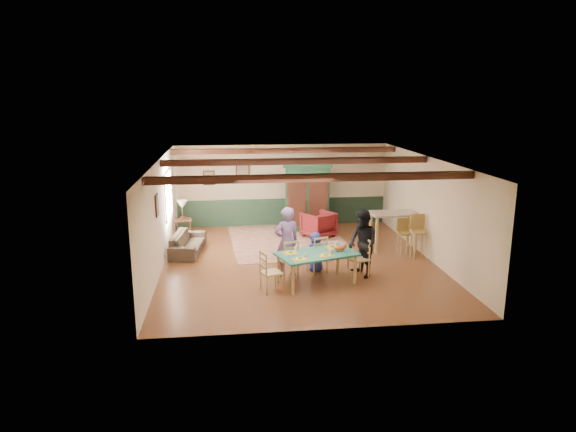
{
  "coord_description": "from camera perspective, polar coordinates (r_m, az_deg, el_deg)",
  "views": [
    {
      "loc": [
        -1.8,
        -12.74,
        4.31
      ],
      "look_at": [
        -0.23,
        0.43,
        1.15
      ],
      "focal_mm": 32.0,
      "sensor_mm": 36.0,
      "label": 1
    }
  ],
  "objects": [
    {
      "name": "ceiling_beam_front",
      "position": [
        10.73,
        2.94,
        4.27
      ],
      "size": [
        6.95,
        0.16,
        0.16
      ],
      "primitive_type": "cube",
      "color": "black",
      "rests_on": "ceiling"
    },
    {
      "name": "ceiling",
      "position": [
        12.96,
        1.23,
        6.27
      ],
      "size": [
        7.0,
        8.0,
        0.02
      ],
      "primitive_type": "cube",
      "color": "white",
      "rests_on": "wall_back"
    },
    {
      "name": "armoire",
      "position": [
        16.46,
        2.14,
        2.1
      ],
      "size": [
        1.6,
        0.78,
        2.17
      ],
      "primitive_type": "cube",
      "rotation": [
        0.0,
        0.0,
        -0.11
      ],
      "color": "#153420",
      "rests_on": "floor"
    },
    {
      "name": "sofa",
      "position": [
        14.57,
        -11.08,
        -2.94
      ],
      "size": [
        0.96,
        1.95,
        0.55
      ],
      "primitive_type": "imported",
      "rotation": [
        0.0,
        0.0,
        1.45
      ],
      "color": "#372D22",
      "rests_on": "floor"
    },
    {
      "name": "person_woman",
      "position": [
        12.42,
        8.29,
        -3.06
      ],
      "size": [
        0.84,
        0.95,
        1.64
      ],
      "primitive_type": "imported",
      "rotation": [
        0.0,
        0.0,
        -1.25
      ],
      "color": "black",
      "rests_on": "floor"
    },
    {
      "name": "floor",
      "position": [
        13.57,
        1.17,
        -5.12
      ],
      "size": [
        8.0,
        8.0,
        0.0
      ],
      "primitive_type": "plane",
      "color": "#5B2E19",
      "rests_on": "ground"
    },
    {
      "name": "dining_table",
      "position": [
        11.95,
        3.19,
        -5.86
      ],
      "size": [
        2.01,
        1.5,
        0.74
      ],
      "primitive_type": null,
      "rotation": [
        0.0,
        0.0,
        0.32
      ],
      "color": "#226E58",
      "rests_on": "floor"
    },
    {
      "name": "place_setting_far_left",
      "position": [
        11.79,
        0.3,
        -3.92
      ],
      "size": [
        0.47,
        0.41,
        0.11
      ],
      "primitive_type": null,
      "rotation": [
        0.0,
        0.0,
        0.32
      ],
      "color": "yellow",
      "rests_on": "dining_table"
    },
    {
      "name": "picture_back_a",
      "position": [
        16.9,
        -5.05,
        4.81
      ],
      "size": [
        0.45,
        0.04,
        0.55
      ],
      "primitive_type": null,
      "color": "gray",
      "rests_on": "wall_back"
    },
    {
      "name": "ceiling_beam_mid",
      "position": [
        13.37,
        0.99,
        6.1
      ],
      "size": [
        6.95,
        0.16,
        0.16
      ],
      "primitive_type": "cube",
      "color": "black",
      "rests_on": "ceiling"
    },
    {
      "name": "place_setting_near_center",
      "position": [
        11.65,
        4.23,
        -4.16
      ],
      "size": [
        0.47,
        0.41,
        0.11
      ],
      "primitive_type": null,
      "rotation": [
        0.0,
        0.0,
        0.32
      ],
      "color": "yellow",
      "rests_on": "dining_table"
    },
    {
      "name": "wainscot_back",
      "position": [
        17.25,
        -0.64,
        0.48
      ],
      "size": [
        6.95,
        0.03,
        0.9
      ],
      "primitive_type": "cube",
      "color": "#1B3223",
      "rests_on": "floor"
    },
    {
      "name": "person_child",
      "position": [
        12.75,
        3.09,
        -4.0
      ],
      "size": [
        0.56,
        0.45,
        1.0
      ],
      "primitive_type": "imported",
      "rotation": [
        0.0,
        0.0,
        3.46
      ],
      "color": "#253496",
      "rests_on": "floor"
    },
    {
      "name": "dining_chair_end_left",
      "position": [
        11.45,
        -1.88,
        -6.19
      ],
      "size": [
        0.55,
        0.53,
        0.94
      ],
      "primitive_type": null,
      "rotation": [
        0.0,
        0.0,
        1.89
      ],
      "color": "tan",
      "rests_on": "floor"
    },
    {
      "name": "area_rug",
      "position": [
        15.46,
        -0.01,
        -2.76
      ],
      "size": [
        3.58,
        4.17,
        0.01
      ],
      "primitive_type": "cube",
      "rotation": [
        0.0,
        0.0,
        0.06
      ],
      "color": "beige",
      "rests_on": "floor"
    },
    {
      "name": "bar_stool_right",
      "position": [
        14.13,
        14.35,
        -2.28
      ],
      "size": [
        0.42,
        0.46,
        1.18
      ],
      "primitive_type": null,
      "rotation": [
        0.0,
        0.0,
        -0.01
      ],
      "color": "#A0813E",
      "rests_on": "floor"
    },
    {
      "name": "wall_left",
      "position": [
        13.19,
        -14.04,
        0.03
      ],
      "size": [
        0.02,
        8.0,
        2.7
      ],
      "primitive_type": "cube",
      "color": "beige",
      "rests_on": "floor"
    },
    {
      "name": "end_table",
      "position": [
        15.91,
        -11.57,
        -1.42
      ],
      "size": [
        0.57,
        0.57,
        0.63
      ],
      "primitive_type": null,
      "rotation": [
        0.0,
        0.0,
        0.12
      ],
      "color": "black",
      "rests_on": "floor"
    },
    {
      "name": "counter_table",
      "position": [
        14.76,
        11.58,
        -1.67
      ],
      "size": [
        1.31,
        0.78,
        1.08
      ],
      "primitive_type": null,
      "rotation": [
        0.0,
        0.0,
        0.01
      ],
      "color": "#C6B39A",
      "rests_on": "floor"
    },
    {
      "name": "ceiling_beam_back",
      "position": [
        15.93,
        -0.28,
        7.28
      ],
      "size": [
        6.95,
        0.16,
        0.16
      ],
      "primitive_type": "cube",
      "color": "black",
      "rests_on": "ceiling"
    },
    {
      "name": "cat",
      "position": [
        11.98,
        5.76,
        -3.53
      ],
      "size": [
        0.38,
        0.24,
        0.18
      ],
      "primitive_type": null,
      "rotation": [
        0.0,
        0.0,
        0.32
      ],
      "color": "#C65122",
      "rests_on": "dining_table"
    },
    {
      "name": "picture_back_b",
      "position": [
        16.93,
        -8.78,
        4.21
      ],
      "size": [
        0.38,
        0.04,
        0.48
      ],
      "primitive_type": null,
      "color": "gray",
      "rests_on": "wall_back"
    },
    {
      "name": "wall_right",
      "position": [
        14.11,
        15.43,
        0.81
      ],
      "size": [
        0.02,
        8.0,
        2.7
      ],
      "primitive_type": "cube",
      "color": "beige",
      "rests_on": "floor"
    },
    {
      "name": "picture_left_wall",
      "position": [
        12.52,
        -14.33,
        1.18
      ],
      "size": [
        0.04,
        0.42,
        0.52
      ],
      "primitive_type": null,
      "color": "gray",
      "rests_on": "wall_left"
    },
    {
      "name": "window_left",
      "position": [
        14.79,
        -13.18,
        2.3
      ],
      "size": [
        0.06,
        1.6,
        1.3
      ],
      "primitive_type": null,
      "color": "white",
      "rests_on": "wall_left"
    },
    {
      "name": "bar_stool_left",
      "position": [
        14.33,
        12.81,
        -2.33
      ],
      "size": [
        0.38,
        0.41,
        1.01
      ],
      "primitive_type": null,
      "rotation": [
        0.0,
        0.0,
        0.05
      ],
      "color": "#A0813E",
      "rests_on": "floor"
    },
    {
      "name": "armchair",
      "position": [
        15.84,
        3.4,
        -0.93
      ],
      "size": [
        1.17,
        1.17,
        0.79
      ],
      "primitive_type": "imported",
      "rotation": [
        0.0,
        0.0,
        -2.59
      ],
      "color": "#4D0F15",
      "rests_on": "floor"
    },
    {
      "name": "table_lamp",
      "position": [
        15.77,
        -11.67,
        0.69
      ],
      "size": [
        0.34,
        0.34,
        0.57
      ],
      "primitive_type": null,
      "rotation": [
        0.0,
        0.0,
        0.08
      ],
      "color": "beige",
      "rests_on": "end_table"
    },
    {
      "name": "dining_chair_far_right",
      "position": [
        12.69,
        3.26,
        -4.22
      ],
      "size": [
        0.53,
        0.55,
        0.94
      ],
      "primitive_type": null,
      "rotation": [
        0.0,
        0.0,
        3.46
      ],
      "color": "tan",
      "rests_on": "floor"
    },
    {
      "name": "place_setting_far_right",
      "position": [
        12.27,
        4.93,
        -3.26
      ],
      "size": [
        0.47,
        0.41,
        0.11
      ],
      "primitive_type": null,
      "rotation": [
        0.0,
        0.0,
        0.32
      ],
      "color": "yellow",
      "rests_on": "dining_table"
    },
    {
      "name": "person_man",
      "position": [
        12.31,
        -0.16,
        -2.89
      ],
      "size": [
        0.72,
        0.58,
        1.71
      ],
      "primitive_type": "imported",
      "rotation": [
        0.0,
        0.0,
        3.46
      ],
      "color": "slate",
      "rests_on": "floor"
    },
    {
      "name": "place_setting_near_left",
      "position": [
        11.36,
        1.38,
        -4.59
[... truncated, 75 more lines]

